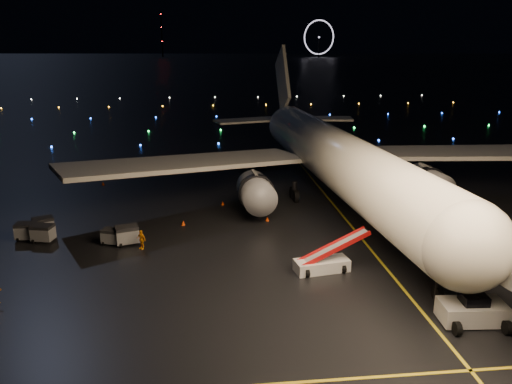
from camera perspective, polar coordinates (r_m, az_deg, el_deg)
ground at (r=334.61m, az=-5.60°, el=13.29°), size 2000.00×2000.00×0.00m
lane_centre at (r=54.78m, az=10.79°, el=-3.78°), size 0.25×80.00×0.02m
airliner at (r=63.48m, az=8.26°, el=7.78°), size 69.29×66.24×18.54m
pushback_tug at (r=38.82m, az=23.51°, el=-12.09°), size 4.64×2.66×2.13m
belt_loader at (r=43.23m, az=7.57°, el=-6.93°), size 7.03×2.92×3.31m
crew_c at (r=48.81m, az=-12.97°, el=-5.31°), size 1.14×1.09×1.90m
safety_cone_0 at (r=55.14m, az=1.29°, el=-3.08°), size 0.54×0.54×0.49m
safety_cone_1 at (r=60.71m, az=-3.83°, el=-1.25°), size 0.44×0.44×0.48m
safety_cone_2 at (r=54.43m, az=-8.32°, el=-3.51°), size 0.60×0.60×0.52m
safety_cone_3 at (r=72.24m, az=-17.09°, el=0.96°), size 0.50×0.50×0.50m
ferris_wheel at (r=773.80m, az=7.22°, el=16.99°), size 49.33×16.80×52.00m
radio_mast at (r=776.24m, az=-10.72°, el=17.28°), size 1.80×1.80×64.00m
taxiway_lights at (r=141.34m, az=-4.64°, el=8.96°), size 164.00×92.00×0.36m
baggage_cart_0 at (r=50.76m, az=-16.15°, el=-4.91°), size 2.11×1.78×1.53m
baggage_cart_1 at (r=50.30m, az=-14.52°, el=-4.80°), size 2.51×2.09×1.83m
baggage_cart_2 at (r=54.85m, az=-24.72°, el=-4.09°), size 2.06×1.46×1.72m
baggage_cart_3 at (r=53.66m, az=-23.18°, el=-4.35°), size 2.27×1.81×1.70m
baggage_cart_4 at (r=55.87m, az=-23.14°, el=-3.54°), size 2.40×2.10×1.70m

